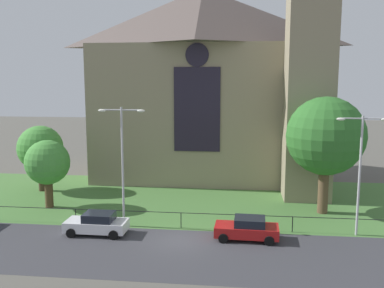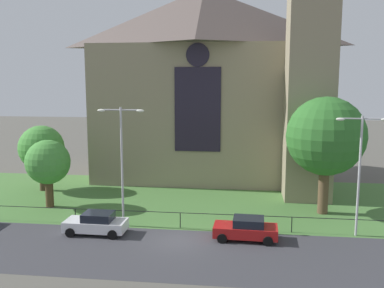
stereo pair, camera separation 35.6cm
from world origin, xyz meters
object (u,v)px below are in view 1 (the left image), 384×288
church_building (209,82)px  streetlamp_far (360,160)px  tree_right_near (326,136)px  parked_car_white (97,224)px  parked_car_red (247,229)px  tree_left_near (47,163)px  streetlamp_near (122,152)px  tree_left_far (40,149)px

church_building → streetlamp_far: 20.82m
streetlamp_far → tree_right_near: bearing=105.9°
tree_right_near → parked_car_white: size_ratio=2.20×
church_building → parked_car_red: bearing=-78.0°
tree_right_near → parked_car_red: tree_right_near is taller
parked_car_white → tree_left_near: bearing=-42.5°
parked_car_white → tree_right_near: bearing=-157.3°
streetlamp_near → parked_car_white: bearing=-127.3°
tree_left_far → tree_left_near: bearing=-59.0°
tree_left_far → parked_car_red: (19.31, -10.52, -3.34)m
tree_left_far → streetlamp_near: bearing=-40.3°
tree_right_near → streetlamp_far: tree_right_near is taller
church_building → tree_left_near: church_building is taller
tree_left_far → parked_car_white: tree_left_far is taller
streetlamp_near → streetlamp_far: 16.27m
tree_left_near → streetlamp_near: (7.41, -3.78, 1.69)m
tree_right_near → streetlamp_far: bearing=-74.1°
streetlamp_far → parked_car_red: 8.82m
parked_car_white → parked_car_red: 10.23m
tree_left_near → tree_left_far: tree_left_far is taller
church_building → streetlamp_far: bearing=-55.9°
tree_left_near → parked_car_white: (6.02, -5.60, -3.02)m
parked_car_red → tree_left_near: bearing=-16.3°
streetlamp_far → parked_car_white: size_ratio=1.94×
parked_car_red → church_building: bearing=-75.8°
streetlamp_near → tree_left_far: bearing=139.7°
tree_left_near → church_building: bearing=46.4°
streetlamp_far → parked_car_white: bearing=-174.1°
tree_left_near → streetlamp_far: bearing=-9.1°
parked_car_red → streetlamp_far: bearing=-165.2°
streetlamp_far → tree_left_near: bearing=170.9°
church_building → streetlamp_near: 18.08m
tree_right_near → parked_car_red: size_ratio=2.17×
church_building → tree_right_near: 16.04m
tree_left_near → parked_car_red: size_ratio=1.32×
tree_left_near → tree_right_near: bearing=2.7°
tree_left_far → streetlamp_near: 13.78m
tree_left_near → streetlamp_far: size_ratio=0.69×
tree_left_near → parked_car_white: tree_left_near is taller
tree_left_far → streetlamp_near: size_ratio=0.73×
tree_left_near → tree_left_far: size_ratio=0.90×
church_building → parked_car_white: (-6.32, -18.53, -9.53)m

